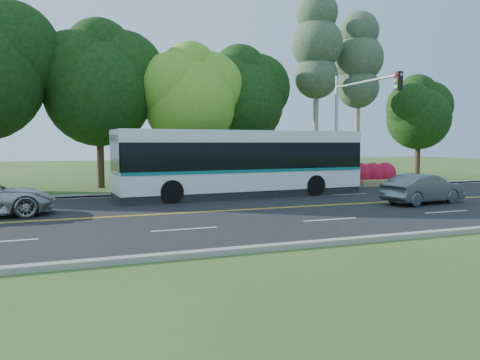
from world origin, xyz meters
name	(u,v)px	position (x,y,z in m)	size (l,w,h in m)	color
ground	(298,207)	(0.00, 0.00, 0.00)	(120.00, 120.00, 0.00)	#2F541C
road	(298,207)	(0.00, 0.00, 0.01)	(60.00, 14.00, 0.02)	black
curb_north	(241,190)	(0.00, 7.15, 0.07)	(60.00, 0.30, 0.15)	gray
curb_south	(410,235)	(0.00, -7.15, 0.07)	(60.00, 0.30, 0.15)	gray
grass_verge	(230,188)	(0.00, 9.00, 0.05)	(60.00, 4.00, 0.10)	#2F541C
lane_markings	(296,207)	(-0.09, 0.00, 0.02)	(57.60, 13.82, 0.00)	gold
tree_row	(137,81)	(-5.15, 12.13, 6.73)	(44.70, 9.10, 13.84)	black
bougainvillea_hedge	(337,175)	(7.18, 8.15, 0.72)	(9.50, 2.25, 1.50)	#AA0E22
traffic_signal	(354,112)	(6.49, 5.40, 4.67)	(0.42, 6.10, 7.00)	#96999E
transit_bus	(242,164)	(-0.85, 4.71, 1.73)	(13.34, 3.65, 3.45)	white
sedan	(423,189)	(5.97, -1.06, 0.71)	(1.46, 4.18, 1.38)	#535F64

